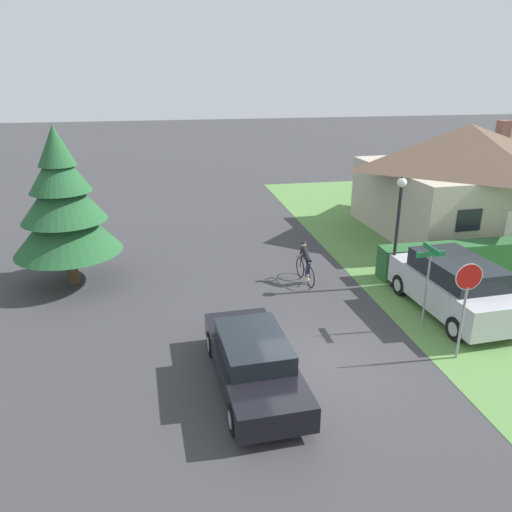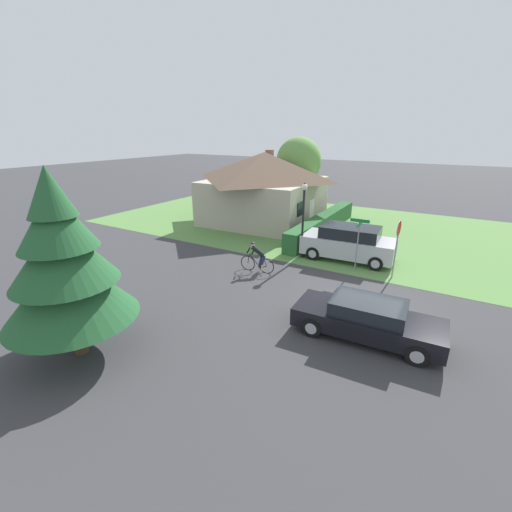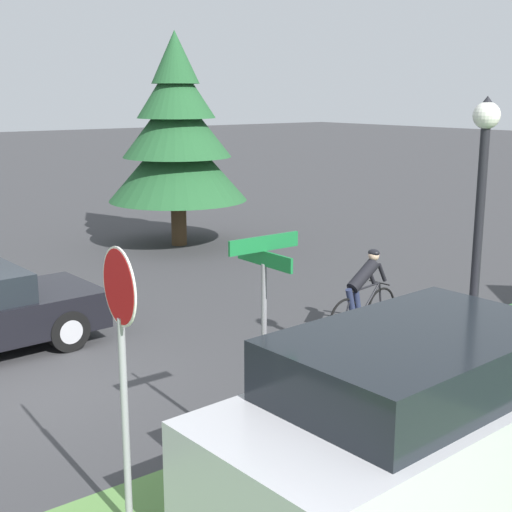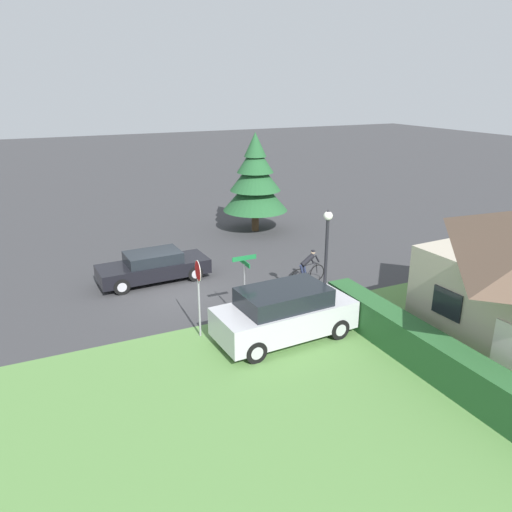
% 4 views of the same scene
% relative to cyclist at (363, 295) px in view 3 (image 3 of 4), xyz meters
% --- Properties ---
extents(ground_plane, '(140.00, 140.00, 0.00)m').
position_rel_cyclist_xyz_m(ground_plane, '(-1.38, -5.52, -0.72)').
color(ground_plane, '#38383A').
extents(cyclist, '(0.44, 1.78, 1.51)m').
position_rel_cyclist_xyz_m(cyclist, '(0.00, 0.00, 0.00)').
color(cyclist, black).
rests_on(cyclist, ground).
extents(parked_suv_right, '(2.30, 4.85, 1.84)m').
position_rel_cyclist_xyz_m(parked_suv_right, '(3.95, -3.31, 0.20)').
color(parked_suv_right, '#B7B7BC').
rests_on(parked_suv_right, ground).
extents(stop_sign, '(0.73, 0.08, 2.77)m').
position_rel_cyclist_xyz_m(stop_sign, '(2.60, -5.85, 1.25)').
color(stop_sign, gray).
rests_on(stop_sign, ground).
extents(street_lamp, '(0.33, 0.33, 4.07)m').
position_rel_cyclist_xyz_m(street_lamp, '(2.95, -1.06, 2.05)').
color(street_lamp, black).
rests_on(street_lamp, ground).
extents(street_name_sign, '(0.90, 0.90, 2.64)m').
position_rel_cyclist_xyz_m(street_name_sign, '(2.49, -4.12, 1.12)').
color(street_name_sign, gray).
rests_on(street_name_sign, ground).
extents(conifer_tall_near, '(3.75, 3.75, 5.71)m').
position_rel_cyclist_xyz_m(conifer_tall_near, '(-8.43, 1.45, 2.25)').
color(conifer_tall_near, '#4C3823').
rests_on(conifer_tall_near, ground).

